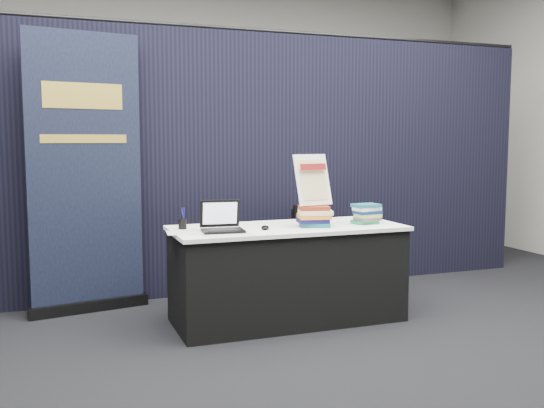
{
  "coord_description": "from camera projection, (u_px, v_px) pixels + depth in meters",
  "views": [
    {
      "loc": [
        -1.72,
        -3.78,
        1.41
      ],
      "look_at": [
        -0.13,
        0.55,
        0.93
      ],
      "focal_mm": 40.0,
      "sensor_mm": 36.0,
      "label": 1
    }
  ],
  "objects": [
    {
      "name": "pen_cup",
      "position": [
        182.0,
        224.0,
        4.55
      ],
      "size": [
        0.08,
        0.08,
        0.08
      ],
      "primitive_type": "cylinder",
      "rotation": [
        0.0,
        0.0,
        -0.37
      ],
      "color": "black",
      "rests_on": "display_table"
    },
    {
      "name": "info_sign",
      "position": [
        313.0,
        180.0,
        4.67
      ],
      "size": [
        0.32,
        0.18,
        0.41
      ],
      "rotation": [
        0.0,
        0.0,
        0.2
      ],
      "color": "black",
      "rests_on": "book_stack_tall"
    },
    {
      "name": "stacking_chair",
      "position": [
        316.0,
        244.0,
        5.61
      ],
      "size": [
        0.43,
        0.43,
        0.82
      ],
      "rotation": [
        0.0,
        0.0,
        0.17
      ],
      "color": "black",
      "rests_on": "floor"
    },
    {
      "name": "brochure_right",
      "position": [
        229.0,
        234.0,
        4.3
      ],
      "size": [
        0.33,
        0.24,
        0.0
      ],
      "primitive_type": "cube",
      "rotation": [
        0.0,
        0.0,
        0.02
      ],
      "color": "silver",
      "rests_on": "display_table"
    },
    {
      "name": "book_stack_tall",
      "position": [
        314.0,
        216.0,
        4.67
      ],
      "size": [
        0.28,
        0.24,
        0.16
      ],
      "rotation": [
        0.0,
        0.0,
        -0.26
      ],
      "color": "#1B5E67",
      "rests_on": "display_table"
    },
    {
      "name": "display_table",
      "position": [
        287.0,
        273.0,
        4.74
      ],
      "size": [
        1.8,
        0.75,
        0.75
      ],
      "color": "black",
      "rests_on": "floor"
    },
    {
      "name": "brochure_mid",
      "position": [
        223.0,
        233.0,
        4.34
      ],
      "size": [
        0.35,
        0.26,
        0.0
      ],
      "primitive_type": "cube",
      "rotation": [
        0.0,
        0.0,
        -0.06
      ],
      "color": "silver",
      "rests_on": "display_table"
    },
    {
      "name": "mouse",
      "position": [
        265.0,
        228.0,
        4.52
      ],
      "size": [
        0.09,
        0.11,
        0.03
      ],
      "primitive_type": "ellipsoid",
      "rotation": [
        0.0,
        0.0,
        -0.33
      ],
      "color": "black",
      "rests_on": "display_table"
    },
    {
      "name": "book_stack_short",
      "position": [
        366.0,
        214.0,
        4.83
      ],
      "size": [
        0.2,
        0.16,
        0.16
      ],
      "rotation": [
        0.0,
        0.0,
        0.08
      ],
      "color": "#22824E",
      "rests_on": "display_table"
    },
    {
      "name": "wall_back",
      "position": [
        189.0,
        114.0,
        7.82
      ],
      "size": [
        8.0,
        0.02,
        3.5
      ],
      "primitive_type": "cube",
      "color": "#B0AFA6",
      "rests_on": "floor"
    },
    {
      "name": "brochure_left",
      "position": [
        188.0,
        232.0,
        4.37
      ],
      "size": [
        0.32,
        0.24,
        0.0
      ],
      "primitive_type": "cube",
      "rotation": [
        0.0,
        0.0,
        -0.11
      ],
      "color": "silver",
      "rests_on": "display_table"
    },
    {
      "name": "laptop",
      "position": [
        221.0,
        224.0,
        4.41
      ],
      "size": [
        0.32,
        0.26,
        0.23
      ],
      "rotation": [
        0.0,
        0.0,
        -0.09
      ],
      "color": "black",
      "rests_on": "display_table"
    },
    {
      "name": "drape_partition",
      "position": [
        246.0,
        163.0,
        5.64
      ],
      "size": [
        6.0,
        0.08,
        2.4
      ],
      "primitive_type": "cube",
      "color": "black",
      "rests_on": "floor"
    },
    {
      "name": "floor",
      "position": [
        316.0,
        342.0,
        4.27
      ],
      "size": [
        8.0,
        8.0,
        0.0
      ],
      "primitive_type": "plane",
      "color": "black",
      "rests_on": "ground"
    },
    {
      "name": "pullup_banner",
      "position": [
        86.0,
        190.0,
        4.94
      ],
      "size": [
        0.97,
        0.27,
        2.28
      ],
      "rotation": [
        0.0,
        0.0,
        0.18
      ],
      "color": "black",
      "rests_on": "floor"
    }
  ]
}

